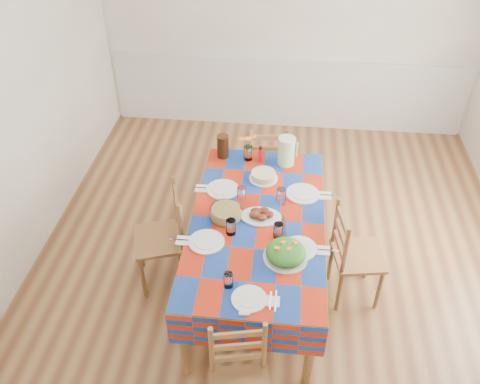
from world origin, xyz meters
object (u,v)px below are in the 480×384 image
(tea_pitcher, at_px, (223,146))
(chair_left, at_px, (164,238))
(chair_far, at_px, (267,163))
(dining_table, at_px, (258,228))
(chair_right, at_px, (353,256))
(meat_platter, at_px, (261,215))
(green_pitcher, at_px, (286,151))

(tea_pitcher, height_order, chair_left, tea_pitcher)
(chair_far, height_order, chair_left, chair_left)
(tea_pitcher, bearing_deg, chair_left, -115.15)
(dining_table, distance_m, tea_pitcher, 0.97)
(dining_table, distance_m, chair_far, 1.28)
(tea_pitcher, height_order, chair_right, tea_pitcher)
(tea_pitcher, distance_m, chair_right, 1.54)
(dining_table, height_order, chair_far, chair_far)
(tea_pitcher, distance_m, chair_far, 0.70)
(chair_left, bearing_deg, chair_right, 70.91)
(chair_right, bearing_deg, chair_left, 79.67)
(tea_pitcher, relative_size, chair_left, 0.23)
(chair_far, relative_size, chair_left, 0.96)
(chair_right, bearing_deg, chair_far, 22.53)
(dining_table, xyz_separation_m, meat_platter, (0.02, 0.03, 0.11))
(chair_far, bearing_deg, chair_left, 51.64)
(tea_pitcher, relative_size, chair_far, 0.24)
(tea_pitcher, height_order, chair_far, tea_pitcher)
(meat_platter, bearing_deg, chair_right, -2.89)
(meat_platter, bearing_deg, chair_left, -178.76)
(green_pitcher, bearing_deg, dining_table, -103.29)
(meat_platter, relative_size, chair_far, 0.35)
(green_pitcher, bearing_deg, chair_far, 113.25)
(chair_left, bearing_deg, green_pitcher, 110.74)
(chair_left, bearing_deg, chair_far, 128.89)
(chair_far, distance_m, chair_left, 1.48)
(green_pitcher, bearing_deg, chair_right, -53.78)
(dining_table, xyz_separation_m, green_pitcher, (0.19, 0.82, 0.22))
(tea_pitcher, distance_m, chair_left, 1.03)
(meat_platter, relative_size, tea_pitcher, 1.49)
(dining_table, distance_m, green_pitcher, 0.87)
(chair_left, bearing_deg, meat_platter, 72.92)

